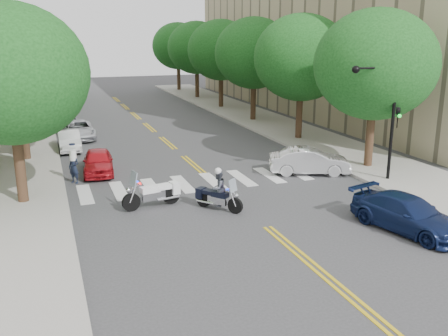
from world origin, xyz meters
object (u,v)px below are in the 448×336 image
officer_standing (74,167)px  motorcycle_parked (156,193)px  motorcycle_police (217,191)px  convertible (309,161)px  sedan_blue (408,214)px

officer_standing → motorcycle_parked: bearing=-10.6°
motorcycle_police → motorcycle_parked: size_ratio=0.75×
convertible → motorcycle_parked: bearing=126.0°
officer_standing → convertible: size_ratio=0.39×
convertible → sedan_blue: bearing=-161.6°
sedan_blue → motorcycle_police: bearing=127.5°
motorcycle_parked → convertible: size_ratio=0.62×
motorcycle_police → officer_standing: bearing=-85.3°
motorcycle_police → convertible: (6.34, 3.53, -0.13)m
motorcycle_police → sedan_blue: bearing=105.1°
officer_standing → sedan_blue: size_ratio=0.35×
convertible → motorcycle_police: bearing=140.4°
motorcycle_parked → convertible: 8.92m
motorcycle_police → officer_standing: (-5.35, 5.98, -0.01)m
motorcycle_parked → motorcycle_police: bearing=-130.7°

